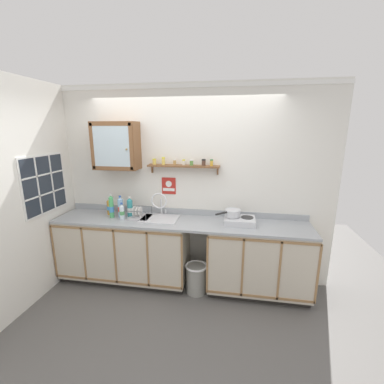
# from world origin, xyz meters

# --- Properties ---
(floor) EXTENTS (6.38, 6.38, 0.00)m
(floor) POSITION_xyz_m (0.00, 0.00, 0.00)
(floor) COLOR #565451
(floor) RESTS_ON ground
(back_wall) EXTENTS (3.98, 0.07, 2.67)m
(back_wall) POSITION_xyz_m (0.00, 0.66, 1.35)
(back_wall) COLOR silver
(back_wall) RESTS_ON ground
(side_wall_left) EXTENTS (0.05, 3.43, 2.67)m
(side_wall_left) POSITION_xyz_m (-1.71, -0.28, 1.34)
(side_wall_left) COLOR silver
(side_wall_left) RESTS_ON ground
(lower_cabinet_run) EXTENTS (1.78, 0.59, 0.89)m
(lower_cabinet_run) POSITION_xyz_m (-0.79, 0.34, 0.45)
(lower_cabinet_run) COLOR black
(lower_cabinet_run) RESTS_ON ground
(lower_cabinet_run_right) EXTENTS (1.29, 0.59, 0.89)m
(lower_cabinet_run_right) POSITION_xyz_m (1.04, 0.34, 0.45)
(lower_cabinet_run_right) COLOR black
(lower_cabinet_run_right) RESTS_ON ground
(countertop) EXTENTS (3.34, 0.61, 0.03)m
(countertop) POSITION_xyz_m (0.00, 0.34, 0.91)
(countertop) COLOR #9EA3A8
(countertop) RESTS_ON lower_cabinet_run
(backsplash) EXTENTS (3.34, 0.02, 0.08)m
(backsplash) POSITION_xyz_m (0.00, 0.62, 0.96)
(backsplash) COLOR #9EA3A8
(backsplash) RESTS_ON countertop
(sink) EXTENTS (0.48, 0.42, 0.47)m
(sink) POSITION_xyz_m (-0.28, 0.39, 0.92)
(sink) COLOR silver
(sink) RESTS_ON countertop
(hot_plate_stove) EXTENTS (0.39, 0.31, 0.09)m
(hot_plate_stove) POSITION_xyz_m (0.77, 0.37, 0.97)
(hot_plate_stove) COLOR silver
(hot_plate_stove) RESTS_ON countertop
(saucepan) EXTENTS (0.31, 0.29, 0.09)m
(saucepan) POSITION_xyz_m (0.68, 0.39, 1.06)
(saucepan) COLOR silver
(saucepan) RESTS_ON hot_plate_stove
(bottle_soda_green_0) EXTENTS (0.06, 0.06, 0.33)m
(bottle_soda_green_0) POSITION_xyz_m (-0.93, 0.33, 1.07)
(bottle_soda_green_0) COLOR #4CB266
(bottle_soda_green_0) RESTS_ON countertop
(bottle_water_clear_1) EXTENTS (0.07, 0.07, 0.23)m
(bottle_water_clear_1) POSITION_xyz_m (-0.76, 0.28, 1.03)
(bottle_water_clear_1) COLOR silver
(bottle_water_clear_1) RESTS_ON countertop
(bottle_detergent_teal_2) EXTENTS (0.08, 0.08, 0.28)m
(bottle_detergent_teal_2) POSITION_xyz_m (-0.70, 0.41, 1.05)
(bottle_detergent_teal_2) COLOR teal
(bottle_detergent_teal_2) RESTS_ON countertop
(bottle_opaque_white_3) EXTENTS (0.06, 0.06, 0.27)m
(bottle_opaque_white_3) POSITION_xyz_m (-0.85, 0.46, 1.05)
(bottle_opaque_white_3) COLOR white
(bottle_opaque_white_3) RESTS_ON countertop
(bottle_juice_amber_4) EXTENTS (0.08, 0.08, 0.25)m
(bottle_juice_amber_4) POSITION_xyz_m (-1.02, 0.45, 1.04)
(bottle_juice_amber_4) COLOR gold
(bottle_juice_amber_4) RESTS_ON countertop
(bottle_water_blue_5) EXTENTS (0.07, 0.07, 0.30)m
(bottle_water_blue_5) POSITION_xyz_m (-0.82, 0.36, 1.06)
(bottle_water_blue_5) COLOR #8CB7E0
(bottle_water_blue_5) RESTS_ON countertop
(dish_rack) EXTENTS (0.29, 0.27, 0.16)m
(dish_rack) POSITION_xyz_m (-0.57, 0.38, 0.96)
(dish_rack) COLOR #B2B2B7
(dish_rack) RESTS_ON countertop
(wall_cabinet) EXTENTS (0.60, 0.30, 0.63)m
(wall_cabinet) POSITION_xyz_m (-0.89, 0.50, 1.87)
(wall_cabinet) COLOR brown
(spice_shelf) EXTENTS (0.96, 0.14, 0.23)m
(spice_shelf) POSITION_xyz_m (0.01, 0.56, 1.63)
(spice_shelf) COLOR brown
(warning_sign) EXTENTS (0.20, 0.01, 0.23)m
(warning_sign) POSITION_xyz_m (-0.21, 0.63, 1.32)
(warning_sign) COLOR #B2261E
(window) EXTENTS (0.03, 0.75, 0.74)m
(window) POSITION_xyz_m (-1.68, 0.07, 1.41)
(window) COLOR #262D38
(trash_bin) EXTENTS (0.29, 0.29, 0.39)m
(trash_bin) POSITION_xyz_m (0.25, 0.20, 0.20)
(trash_bin) COLOR gray
(trash_bin) RESTS_ON ground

